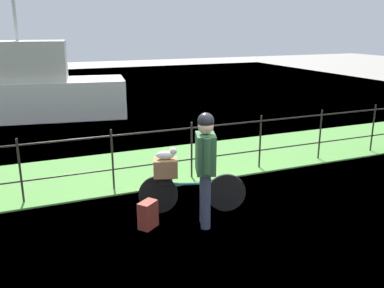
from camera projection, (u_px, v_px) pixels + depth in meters
name	position (u px, v px, depth m)	size (l,w,h in m)	color
ground_plane	(253.00, 231.00, 5.90)	(60.00, 60.00, 0.00)	gray
grass_strip	(175.00, 163.00, 8.74)	(27.00, 2.40, 0.03)	#569342
harbor_water	(112.00, 110.00, 14.32)	(30.00, 30.00, 0.00)	#426684
iron_fence	(192.00, 147.00, 7.75)	(18.04, 0.04, 1.11)	#28231E
bicycle_main	(191.00, 192.00, 6.42)	(1.60, 0.58, 0.61)	black
wooden_crate	(166.00, 168.00, 6.27)	(0.36, 0.29, 0.27)	olive
terrier_dog	(167.00, 154.00, 6.22)	(0.32, 0.22, 0.18)	silver
cyclist_person	(205.00, 160.00, 5.81)	(0.37, 0.52, 1.68)	#383D51
backpack_on_paving	(148.00, 215.00, 5.95)	(0.28, 0.18, 0.40)	maroon
moored_boat_near	(23.00, 91.00, 12.82)	(6.40, 2.79, 3.98)	silver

